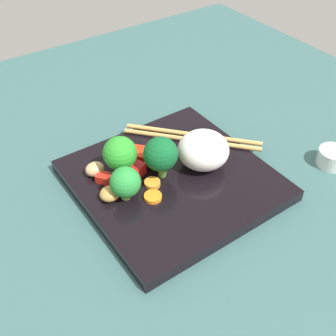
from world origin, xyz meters
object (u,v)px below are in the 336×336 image
(rice_mound, at_px, (203,150))
(chopstick_pair, at_px, (192,137))
(square_plate, at_px, (173,180))
(broccoli_floret_1, at_px, (120,154))
(carrot_slice_2, at_px, (153,197))
(sauce_cup, at_px, (332,157))

(rice_mound, height_order, chopstick_pair, rice_mound)
(square_plate, height_order, rice_mound, rice_mound)
(broccoli_floret_1, xyz_separation_m, chopstick_pair, (0.01, -0.14, -0.04))
(rice_mound, distance_m, carrot_slice_2, 0.11)
(square_plate, xyz_separation_m, carrot_slice_2, (-0.02, 0.05, 0.01))
(sauce_cup, bearing_deg, carrot_slice_2, 74.30)
(carrot_slice_2, bearing_deg, broccoli_floret_1, 10.07)
(broccoli_floret_1, distance_m, chopstick_pair, 0.15)
(carrot_slice_2, distance_m, sauce_cup, 0.30)
(square_plate, xyz_separation_m, broccoli_floret_1, (0.04, 0.06, 0.05))
(broccoli_floret_1, relative_size, sauce_cup, 1.45)
(square_plate, height_order, sauce_cup, sauce_cup)
(square_plate, xyz_separation_m, sauce_cup, (-0.10, -0.24, 0.00))
(square_plate, distance_m, carrot_slice_2, 0.06)
(square_plate, bearing_deg, chopstick_pair, -54.71)
(chopstick_pair, bearing_deg, carrot_slice_2, 79.00)
(rice_mound, height_order, sauce_cup, rice_mound)
(broccoli_floret_1, relative_size, carrot_slice_2, 2.68)
(chopstick_pair, xyz_separation_m, sauce_cup, (-0.16, -0.16, -0.01))
(square_plate, distance_m, chopstick_pair, 0.10)
(chopstick_pair, distance_m, sauce_cup, 0.23)
(broccoli_floret_1, distance_m, carrot_slice_2, 0.08)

